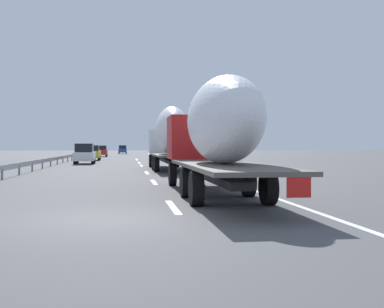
{
  "coord_description": "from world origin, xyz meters",
  "views": [
    {
      "loc": [
        -11.87,
        -0.45,
        1.79
      ],
      "look_at": [
        18.13,
        -4.58,
        1.26
      ],
      "focal_mm": 44.96,
      "sensor_mm": 36.0,
      "label": 1
    }
  ],
  "objects_px": {
    "car_blue_sedan": "(123,150)",
    "car_yellow_coupe": "(92,153)",
    "truck_trailing": "(216,131)",
    "car_white_van": "(85,154)",
    "car_red_compact": "(101,151)",
    "road_sign": "(181,143)",
    "truck_lead": "(170,135)"
  },
  "relations": [
    {
      "from": "car_blue_sedan",
      "to": "car_yellow_coupe",
      "type": "relative_size",
      "value": 1.08
    },
    {
      "from": "truck_trailing",
      "to": "car_blue_sedan",
      "type": "height_order",
      "value": "truck_trailing"
    },
    {
      "from": "car_blue_sedan",
      "to": "car_yellow_coupe",
      "type": "bearing_deg",
      "value": 175.92
    },
    {
      "from": "car_yellow_coupe",
      "to": "car_white_van",
      "type": "xyz_separation_m",
      "value": [
        -11.45,
        -0.07,
        0.06
      ]
    },
    {
      "from": "car_red_compact",
      "to": "road_sign",
      "type": "xyz_separation_m",
      "value": [
        -24.27,
        -10.23,
        1.12
      ]
    },
    {
      "from": "truck_trailing",
      "to": "car_red_compact",
      "type": "relative_size",
      "value": 3.39
    },
    {
      "from": "car_red_compact",
      "to": "car_yellow_coupe",
      "type": "relative_size",
      "value": 0.94
    },
    {
      "from": "truck_lead",
      "to": "car_yellow_coupe",
      "type": "distance_m",
      "value": 25.92
    },
    {
      "from": "truck_trailing",
      "to": "truck_lead",
      "type": "bearing_deg",
      "value": 0.0
    },
    {
      "from": "truck_trailing",
      "to": "car_blue_sedan",
      "type": "distance_m",
      "value": 89.84
    },
    {
      "from": "car_blue_sedan",
      "to": "car_white_van",
      "type": "relative_size",
      "value": 1.07
    },
    {
      "from": "car_white_van",
      "to": "truck_trailing",
      "type": "bearing_deg",
      "value": -167.11
    },
    {
      "from": "car_red_compact",
      "to": "car_white_van",
      "type": "bearing_deg",
      "value": 179.91
    },
    {
      "from": "truck_lead",
      "to": "car_yellow_coupe",
      "type": "xyz_separation_m",
      "value": [
        24.83,
        7.24,
        -1.61
      ]
    },
    {
      "from": "car_blue_sedan",
      "to": "truck_trailing",
      "type": "bearing_deg",
      "value": -177.52
    },
    {
      "from": "car_yellow_coupe",
      "to": "road_sign",
      "type": "bearing_deg",
      "value": -114.75
    },
    {
      "from": "truck_lead",
      "to": "car_white_van",
      "type": "height_order",
      "value": "truck_lead"
    },
    {
      "from": "truck_trailing",
      "to": "car_red_compact",
      "type": "height_order",
      "value": "truck_trailing"
    },
    {
      "from": "car_yellow_coupe",
      "to": "car_blue_sedan",
      "type": "bearing_deg",
      "value": -4.08
    },
    {
      "from": "truck_lead",
      "to": "car_red_compact",
      "type": "distance_m",
      "value": 44.94
    },
    {
      "from": "car_red_compact",
      "to": "road_sign",
      "type": "bearing_deg",
      "value": -157.15
    },
    {
      "from": "truck_lead",
      "to": "car_white_van",
      "type": "xyz_separation_m",
      "value": [
        13.38,
        7.18,
        -1.55
      ]
    },
    {
      "from": "truck_lead",
      "to": "car_white_van",
      "type": "distance_m",
      "value": 15.26
    },
    {
      "from": "car_red_compact",
      "to": "road_sign",
      "type": "distance_m",
      "value": 26.36
    },
    {
      "from": "truck_trailing",
      "to": "car_white_van",
      "type": "bearing_deg",
      "value": 12.89
    },
    {
      "from": "car_red_compact",
      "to": "car_white_van",
      "type": "height_order",
      "value": "car_white_van"
    },
    {
      "from": "truck_lead",
      "to": "car_blue_sedan",
      "type": "bearing_deg",
      "value": 3.11
    },
    {
      "from": "car_blue_sedan",
      "to": "truck_lead",
      "type": "bearing_deg",
      "value": -176.89
    },
    {
      "from": "truck_trailing",
      "to": "car_white_van",
      "type": "relative_size",
      "value": 3.19
    },
    {
      "from": "car_blue_sedan",
      "to": "car_yellow_coupe",
      "type": "height_order",
      "value": "car_blue_sedan"
    },
    {
      "from": "truck_trailing",
      "to": "road_sign",
      "type": "xyz_separation_m",
      "value": [
        38.05,
        -3.1,
        -0.28
      ]
    },
    {
      "from": "truck_trailing",
      "to": "car_yellow_coupe",
      "type": "distance_m",
      "value": 43.44
    }
  ]
}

